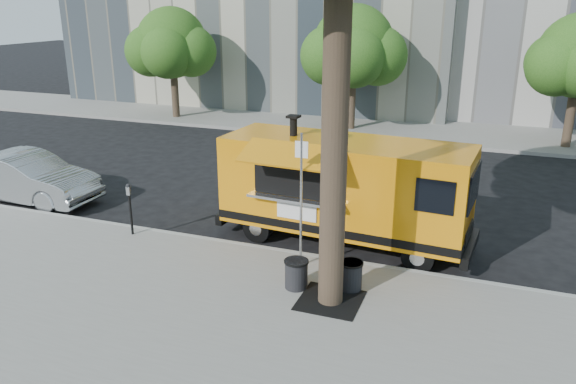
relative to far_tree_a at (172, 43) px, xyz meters
The scene contains 13 objects.
ground 16.30m from the far_tree_a, 50.89° to the right, with size 120.00×120.00×0.00m, color black.
sidewalk 19.48m from the far_tree_a, 58.47° to the right, with size 60.00×6.00×0.15m, color gray.
curb 16.99m from the far_tree_a, 52.92° to the right, with size 60.00×0.14×0.16m, color #999993.
far_sidewalk 10.73m from the far_tree_a, ahead, with size 60.00×5.00×0.15m, color gray.
tree_well 20.00m from the far_tree_a, 50.16° to the right, with size 1.20×1.20×0.02m, color black.
far_tree_a is the anchor object (origin of this frame).
far_tree_b 9.01m from the far_tree_a, ahead, with size 3.60×3.60×5.50m.
sign_post 18.14m from the far_tree_a, 50.17° to the right, with size 0.28×0.06×3.00m.
parking_meter 15.59m from the far_tree_a, 62.85° to the right, with size 0.11×0.11×1.33m.
food_truck 17.09m from the far_tree_a, 45.00° to the right, with size 6.36×3.09×3.06m.
sedan 12.89m from the far_tree_a, 79.08° to the right, with size 1.56×4.47×1.47m, color #9C9FA2.
trash_bin_left 19.64m from the far_tree_a, 48.44° to the right, with size 0.50×0.50×0.60m.
trash_bin_right 19.23m from the far_tree_a, 51.49° to the right, with size 0.50×0.50×0.60m.
Camera 1 is at (5.23, -12.17, 5.70)m, focal length 35.00 mm.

